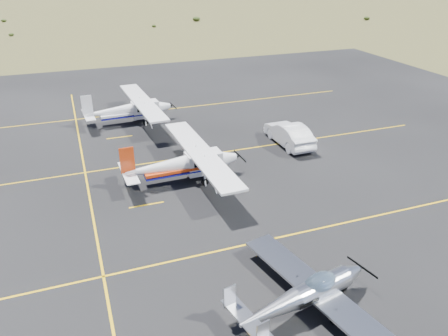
{
  "coord_description": "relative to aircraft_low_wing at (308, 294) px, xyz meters",
  "views": [
    {
      "loc": [
        -6.22,
        -14.24,
        12.88
      ],
      "look_at": [
        1.71,
        7.44,
        1.6
      ],
      "focal_mm": 35.0,
      "sensor_mm": 36.0,
      "label": 1
    }
  ],
  "objects": [
    {
      "name": "ground",
      "position": [
        -1.43,
        2.92,
        -0.89
      ],
      "size": [
        1600.0,
        1600.0,
        0.0
      ],
      "primitive_type": "plane",
      "color": "#383D1C",
      "rests_on": "ground"
    },
    {
      "name": "apron",
      "position": [
        -1.43,
        9.92,
        -0.89
      ],
      "size": [
        72.0,
        72.0,
        0.02
      ],
      "primitive_type": "cube",
      "color": "black",
      "rests_on": "ground"
    },
    {
      "name": "aircraft_low_wing",
      "position": [
        0.0,
        0.0,
        0.0
      ],
      "size": [
        6.22,
        8.55,
        1.85
      ],
      "rotation": [
        0.0,
        0.0,
        0.21
      ],
      "color": "#B8BBBF",
      "rests_on": "apron"
    },
    {
      "name": "aircraft_cessna",
      "position": [
        -1.59,
        12.58,
        0.37
      ],
      "size": [
        6.67,
        11.15,
        2.83
      ],
      "rotation": [
        0.0,
        0.0,
        0.03
      ],
      "color": "silver",
      "rests_on": "apron"
    },
    {
      "name": "aircraft_plain",
      "position": [
        -3.03,
        24.42,
        0.36
      ],
      "size": [
        6.64,
        11.08,
        2.8
      ],
      "rotation": [
        0.0,
        0.0,
        0.06
      ],
      "color": "silver",
      "rests_on": "apron"
    },
    {
      "name": "sedan",
      "position": [
        7.38,
        15.59,
        -0.03
      ],
      "size": [
        1.84,
        5.14,
        1.69
      ],
      "primitive_type": "imported",
      "rotation": [
        0.0,
        0.0,
        3.15
      ],
      "color": "white",
      "rests_on": "apron"
    }
  ]
}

